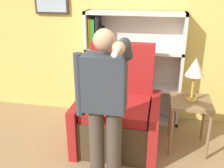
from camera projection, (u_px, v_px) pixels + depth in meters
The scene contains 6 objects.
wall_back at pixel (145, 23), 3.59m from camera, with size 8.00×0.11×2.80m.
bookcase at pixel (125, 69), 3.72m from camera, with size 1.34×0.28×1.57m.
armchair at pixel (118, 115), 3.24m from camera, with size 0.99×0.86×1.24m.
person_standing at pixel (104, 103), 2.42m from camera, with size 0.54×0.78×1.57m.
side_table at pixel (190, 109), 3.09m from camera, with size 0.47×0.47×0.64m.
table_lamp at pixel (195, 69), 2.91m from camera, with size 0.21×0.21×0.52m.
Camera 1 is at (0.25, -1.64, 1.94)m, focal length 42.00 mm.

